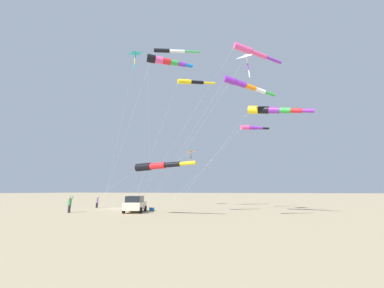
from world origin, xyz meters
The scene contains 16 objects.
ground_plane centered at (0.00, 0.00, 0.00)m, with size 600.00×600.00×0.00m, color tan.
parked_car centered at (-4.41, -5.48, 0.95)m, with size 4.67×3.22×1.85m.
cooler_box centered at (-1.47, -6.05, 0.21)m, with size 0.62×0.42×0.42m.
person_adult_flyer centered at (-7.24, 1.33, 1.03)m, with size 0.65×0.56×1.89m.
person_child_green_jacket centered at (0.66, 4.25, 0.90)m, with size 0.55×0.45×1.66m.
kite_windsock_long_streamer_right centered at (-10.65, -19.05, 10.83)m, with size 7.58×15.16×11.41m.
kite_windsock_striped_overhead centered at (-7.90, -9.94, 4.84)m, with size 7.43×19.43×5.20m.
kite_delta_blue_topmost centered at (-5.62, -18.87, 16.21)m, with size 4.19×14.29×16.74m.
kite_windsock_long_streamer_left centered at (-8.09, -19.60, 15.17)m, with size 5.70×17.74×15.77m.
kite_windsock_black_fish_shape centered at (2.92, -18.21, 10.70)m, with size 4.41×13.60×11.00m.
kite_delta_purple_drifting centered at (-2.83, -3.46, 21.32)m, with size 6.03×8.93×21.66m.
kite_windsock_orange_high_right centered at (-3.62, -9.16, 20.04)m, with size 2.63×12.09×20.32m.
kite_windsock_rainbow_low_near centered at (-10.25, -11.69, 14.56)m, with size 6.47×6.16×14.99m.
kite_windsock_yellow_midlevel centered at (1.33, -10.27, 17.80)m, with size 8.36×8.36×18.30m.
kite_delta_magenta_far_left centered at (9.33, -7.30, 8.97)m, with size 7.00×12.70×9.26m.
kite_windsock_teal_far_right centered at (-4.14, -20.92, 10.58)m, with size 3.42×16.16×11.38m.
Camera 1 is at (-29.34, -21.32, 2.39)m, focal length 22.77 mm.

